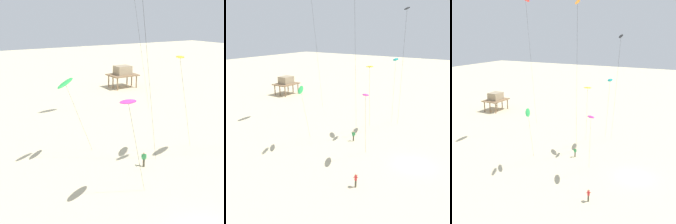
% 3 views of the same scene
% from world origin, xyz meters
% --- Properties ---
extents(kite_green, '(4.83, 2.59, 9.20)m').
position_xyz_m(kite_green, '(-3.99, 15.43, 8.70)').
color(kite_green, green).
rests_on(kite_green, ground).
extents(kite_magenta, '(4.12, 2.31, 9.51)m').
position_xyz_m(kite_magenta, '(-2.91, 5.82, 9.05)').
color(kite_magenta, '#D8339E').
rests_on(kite_magenta, ground).
extents(kite_yellow, '(5.87, 3.29, 11.60)m').
position_xyz_m(kite_yellow, '(5.84, 9.99, 11.20)').
color(kite_yellow, yellow).
rests_on(kite_yellow, ground).
extents(kite_flyer_nearest, '(0.72, 0.72, 1.67)m').
position_xyz_m(kite_flyer_nearest, '(2.33, 10.55, 0.89)').
color(kite_flyer_nearest, '#4C4738').
rests_on(kite_flyer_nearest, ground).
extents(stilt_house, '(6.10, 4.64, 4.80)m').
position_xyz_m(stilt_house, '(19.62, 41.88, 3.46)').
color(stilt_house, '#846647').
rests_on(stilt_house, ground).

